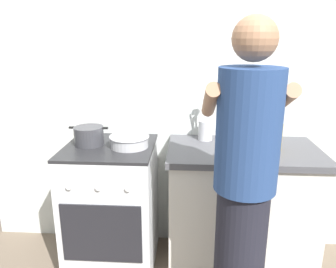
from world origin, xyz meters
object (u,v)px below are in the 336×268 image
Objects in this scene: pot at (89,136)px; spice_bottle at (250,145)px; stove_range at (112,206)px; person at (243,195)px; mixing_bowl at (129,141)px; oil_bottle at (278,136)px; utensil_crock at (206,127)px.

spice_bottle is (1.07, -0.07, -0.02)m from pot.
stove_range is 0.53× the size of person.
oil_bottle is (0.97, -0.01, 0.05)m from mixing_bowl.
stove_range is 0.53m from pot.
pot is at bearing -168.28° from utensil_crock.
mixing_bowl is (0.28, -0.03, -0.02)m from pot.
stove_range is 1.23m from oil_bottle.
pot is 0.99× the size of mixing_bowl.
person is at bearing -32.80° from pot.
stove_range is 1.08m from person.
mixing_bowl is 0.55m from utensil_crock.
mixing_bowl is at bearing 176.80° from spice_bottle.
pot reaches higher than stove_range.
person reaches higher than utensil_crock.
pot reaches higher than spice_bottle.
pot is 1.16× the size of oil_bottle.
mixing_bowl is 0.97m from oil_bottle.
oil_bottle is at bearing -0.33° from mixing_bowl.
utensil_crock reaches higher than stove_range.
utensil_crock is at bearing 156.37° from oil_bottle.
mixing_bowl reaches higher than stove_range.
pot is 0.81m from utensil_crock.
spice_bottle is (0.27, -0.24, -0.05)m from utensil_crock.
oil_bottle reaches higher than mixing_bowl.
person is at bearing -78.78° from utensil_crock.
pot is at bearing 178.49° from oil_bottle.
spice_bottle is 0.19m from oil_bottle.
mixing_bowl is 0.89m from person.
pot is 1.07m from spice_bottle.
mixing_bowl is at bearing 138.85° from person.
stove_range is at bearing -8.30° from pot.
spice_bottle is at bearing -3.82° from pot.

